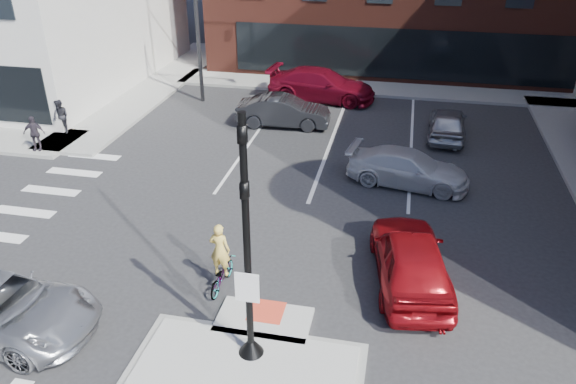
% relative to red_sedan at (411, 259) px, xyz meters
% --- Properties ---
extents(ground, '(120.00, 120.00, 0.00)m').
position_rel_red_sedan_xyz_m(ground, '(-3.58, -4.09, -0.81)').
color(ground, '#28282B').
rests_on(ground, ground).
extents(refuge_island, '(5.40, 4.65, 0.13)m').
position_rel_red_sedan_xyz_m(refuge_island, '(-3.58, -4.35, -0.76)').
color(refuge_island, gray).
rests_on(refuge_island, ground).
extents(sidewalk_nw, '(23.50, 20.50, 0.15)m').
position_rel_red_sedan_xyz_m(sidewalk_nw, '(-20.34, 11.20, -0.73)').
color(sidewalk_nw, gray).
rests_on(sidewalk_nw, ground).
extents(sidewalk_n, '(26.00, 3.00, 0.15)m').
position_rel_red_sedan_xyz_m(sidewalk_n, '(-0.58, 17.91, -0.73)').
color(sidewalk_n, gray).
rests_on(sidewalk_n, ground).
extents(signal_pole, '(0.60, 0.60, 5.98)m').
position_rel_red_sedan_xyz_m(signal_pole, '(-3.58, -3.69, 1.55)').
color(signal_pole, black).
rests_on(signal_pole, refuge_island).
extents(red_sedan, '(2.65, 5.00, 1.62)m').
position_rel_red_sedan_xyz_m(red_sedan, '(0.00, 0.00, 0.00)').
color(red_sedan, maroon).
rests_on(red_sedan, ground).
extents(white_pickup, '(4.79, 2.58, 1.32)m').
position_rel_red_sedan_xyz_m(white_pickup, '(-0.20, 6.24, -0.15)').
color(white_pickup, silver).
rests_on(white_pickup, ground).
extents(bg_car_dark, '(4.43, 1.75, 1.43)m').
position_rel_red_sedan_xyz_m(bg_car_dark, '(-6.08, 11.24, -0.09)').
color(bg_car_dark, '#26272B').
rests_on(bg_car_dark, ground).
extents(bg_car_silver, '(1.84, 4.10, 1.37)m').
position_rel_red_sedan_xyz_m(bg_car_silver, '(1.42, 11.39, -0.13)').
color(bg_car_silver, '#B2B4B9').
rests_on(bg_car_silver, ground).
extents(bg_car_red, '(5.89, 2.88, 1.65)m').
position_rel_red_sedan_xyz_m(bg_car_red, '(-4.93, 15.40, 0.01)').
color(bg_car_red, maroon).
rests_on(bg_car_red, ground).
extents(cyclist, '(0.64, 1.60, 2.03)m').
position_rel_red_sedan_xyz_m(cyclist, '(-5.08, -1.29, -0.13)').
color(cyclist, '#3F3F44').
rests_on(cyclist, ground).
extents(pedestrian_a, '(0.87, 0.75, 1.54)m').
position_rel_red_sedan_xyz_m(pedestrian_a, '(-15.58, 7.91, 0.11)').
color(pedestrian_a, black).
rests_on(pedestrian_a, sidewalk_nw).
extents(pedestrian_b, '(0.94, 0.57, 1.50)m').
position_rel_red_sedan_xyz_m(pedestrian_b, '(-15.58, 5.91, 0.09)').
color(pedestrian_b, '#312B34').
rests_on(pedestrian_b, sidewalk_nw).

